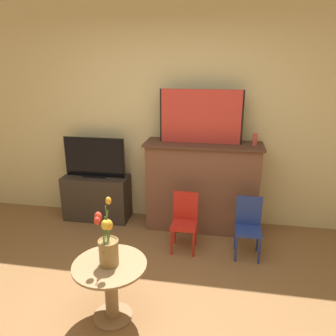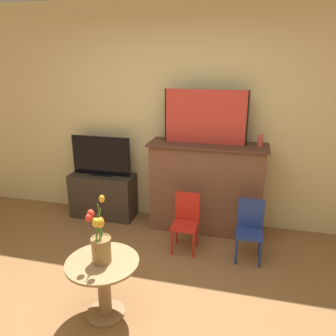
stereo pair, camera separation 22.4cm
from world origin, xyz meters
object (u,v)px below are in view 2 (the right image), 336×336
(painting, at_px, (205,117))
(chair_blue, at_px, (250,227))
(tv_monitor, at_px, (101,156))
(vase_tulips, at_px, (100,244))
(chair_red, at_px, (186,219))

(painting, height_order, chair_blue, painting)
(tv_monitor, bearing_deg, chair_blue, -15.96)
(chair_blue, height_order, vase_tulips, vase_tulips)
(painting, height_order, chair_red, painting)
(tv_monitor, xyz_separation_m, chair_blue, (1.91, -0.55, -0.47))
(vase_tulips, bearing_deg, tv_monitor, 114.75)
(painting, distance_m, vase_tulips, 1.92)
(tv_monitor, height_order, vase_tulips, tv_monitor)
(tv_monitor, xyz_separation_m, chair_red, (1.23, -0.54, -0.47))
(chair_red, distance_m, chair_blue, 0.68)
(chair_red, bearing_deg, chair_blue, -0.67)
(tv_monitor, bearing_deg, chair_red, -23.64)
(painting, xyz_separation_m, tv_monitor, (-1.33, 0.01, -0.56))
(tv_monitor, distance_m, vase_tulips, 1.88)
(painting, relative_size, vase_tulips, 1.82)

